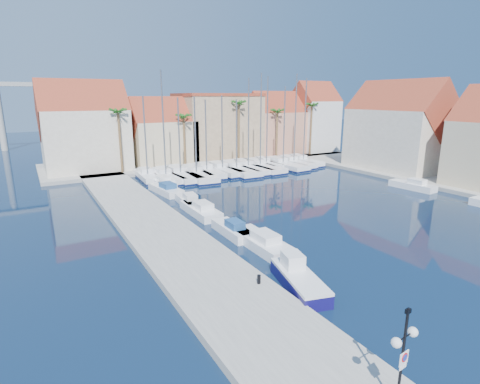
% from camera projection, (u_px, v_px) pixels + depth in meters
% --- Properties ---
extents(ground, '(260.00, 260.00, 0.00)m').
position_uv_depth(ground, '(377.00, 284.00, 23.52)').
color(ground, black).
rests_on(ground, ground).
extents(quay_west, '(6.00, 77.00, 0.50)m').
position_uv_depth(quay_west, '(168.00, 238.00, 30.44)').
color(quay_west, gray).
rests_on(quay_west, ground).
extents(shore_north, '(54.00, 16.00, 0.50)m').
position_uv_depth(shore_north, '(204.00, 159.00, 68.59)').
color(shore_north, gray).
rests_on(shore_north, ground).
extents(shore_east, '(12.00, 60.00, 0.50)m').
position_uv_depth(shore_east, '(449.00, 180.00, 51.53)').
color(shore_east, gray).
rests_on(shore_east, ground).
extents(lamp_post, '(1.37, 0.47, 4.03)m').
position_uv_depth(lamp_post, '(404.00, 344.00, 12.89)').
color(lamp_post, black).
rests_on(lamp_post, quay_west).
extents(bollard, '(0.22, 0.22, 0.55)m').
position_uv_depth(bollard, '(259.00, 279.00, 22.48)').
color(bollard, black).
rests_on(bollard, quay_west).
extents(fishing_boat, '(3.05, 5.62, 1.87)m').
position_uv_depth(fishing_boat, '(298.00, 278.00, 22.94)').
color(fishing_boat, '#120D50').
rests_on(fishing_boat, ground).
extents(motorboat_west_0, '(2.11, 6.48, 1.40)m').
position_uv_depth(motorboat_west_0, '(262.00, 241.00, 29.07)').
color(motorboat_west_0, white).
rests_on(motorboat_west_0, ground).
extents(motorboat_west_1, '(1.70, 5.04, 1.40)m').
position_uv_depth(motorboat_west_1, '(233.00, 229.00, 31.71)').
color(motorboat_west_1, white).
rests_on(motorboat_west_1, ground).
extents(motorboat_west_2, '(2.05, 6.30, 1.40)m').
position_uv_depth(motorboat_west_2, '(201.00, 210.00, 37.22)').
color(motorboat_west_2, white).
rests_on(motorboat_west_2, ground).
extents(motorboat_west_3, '(2.18, 5.45, 1.40)m').
position_uv_depth(motorboat_west_3, '(189.00, 201.00, 40.42)').
color(motorboat_west_3, white).
rests_on(motorboat_west_3, ground).
extents(motorboat_west_4, '(2.60, 6.39, 1.40)m').
position_uv_depth(motorboat_west_4, '(166.00, 189.00, 45.48)').
color(motorboat_west_4, white).
rests_on(motorboat_west_4, ground).
extents(motorboat_west_5, '(2.13, 6.30, 1.40)m').
position_uv_depth(motorboat_west_5, '(162.00, 182.00, 49.51)').
color(motorboat_west_5, white).
rests_on(motorboat_west_5, ground).
extents(motorboat_west_6, '(2.04, 6.16, 1.40)m').
position_uv_depth(motorboat_west_6, '(150.00, 175.00, 53.74)').
color(motorboat_west_6, white).
rests_on(motorboat_west_6, ground).
extents(motorboat_east_1, '(2.32, 5.81, 1.40)m').
position_uv_depth(motorboat_east_1, '(413.00, 185.00, 47.49)').
color(motorboat_east_1, white).
rests_on(motorboat_east_1, ground).
extents(sailboat_0, '(2.69, 8.41, 11.48)m').
position_uv_depth(sailboat_0, '(147.00, 176.00, 52.64)').
color(sailboat_0, white).
rests_on(sailboat_0, ground).
extents(sailboat_1, '(3.35, 9.95, 14.85)m').
position_uv_depth(sailboat_1, '(164.00, 176.00, 52.49)').
color(sailboat_1, white).
rests_on(sailboat_1, ground).
extents(sailboat_2, '(3.29, 11.66, 11.33)m').
position_uv_depth(sailboat_2, '(179.00, 174.00, 53.96)').
color(sailboat_2, white).
rests_on(sailboat_2, ground).
extents(sailboat_3, '(3.91, 11.98, 11.43)m').
position_uv_depth(sailboat_3, '(195.00, 174.00, 54.22)').
color(sailboat_3, white).
rests_on(sailboat_3, ground).
extents(sailboat_4, '(3.47, 10.51, 11.01)m').
position_uv_depth(sailboat_4, '(205.00, 171.00, 56.25)').
color(sailboat_4, white).
rests_on(sailboat_4, ground).
extents(sailboat_5, '(3.30, 10.47, 11.63)m').
position_uv_depth(sailboat_5, '(221.00, 170.00, 57.37)').
color(sailboat_5, white).
rests_on(sailboat_5, ground).
extents(sailboat_6, '(3.59, 12.14, 11.06)m').
position_uv_depth(sailboat_6, '(234.00, 169.00, 58.01)').
color(sailboat_6, white).
rests_on(sailboat_6, ground).
extents(sailboat_7, '(3.10, 11.63, 14.15)m').
position_uv_depth(sailboat_7, '(246.00, 167.00, 59.36)').
color(sailboat_7, white).
rests_on(sailboat_7, ground).
extents(sailboat_8, '(3.58, 11.65, 14.88)m').
position_uv_depth(sailboat_8, '(258.00, 166.00, 60.00)').
color(sailboat_8, white).
rests_on(sailboat_8, ground).
extents(sailboat_9, '(2.30, 8.28, 14.55)m').
position_uv_depth(sailboat_9, '(265.00, 163.00, 62.16)').
color(sailboat_9, white).
rests_on(sailboat_9, ground).
extents(sailboat_10, '(3.72, 11.33, 13.00)m').
position_uv_depth(sailboat_10, '(281.00, 164.00, 61.96)').
color(sailboat_10, white).
rests_on(sailboat_10, ground).
extents(sailboat_11, '(3.02, 10.13, 14.96)m').
position_uv_depth(sailboat_11, '(292.00, 162.00, 63.52)').
color(sailboat_11, white).
rests_on(sailboat_11, ground).
extents(sailboat_12, '(2.59, 9.35, 14.35)m').
position_uv_depth(sailboat_12, '(301.00, 161.00, 64.95)').
color(sailboat_12, white).
rests_on(sailboat_12, ground).
extents(building_0, '(12.30, 9.00, 13.50)m').
position_uv_depth(building_0, '(85.00, 130.00, 56.53)').
color(building_0, beige).
rests_on(building_0, shore_north).
extents(building_1, '(10.30, 8.00, 11.00)m').
position_uv_depth(building_1, '(162.00, 134.00, 62.63)').
color(building_1, beige).
rests_on(building_1, shore_north).
extents(building_2, '(14.20, 10.20, 11.50)m').
position_uv_depth(building_2, '(218.00, 126.00, 68.56)').
color(building_2, '#9B7E5F').
rests_on(building_2, shore_north).
extents(building_3, '(10.30, 8.00, 12.00)m').
position_uv_depth(building_3, '(275.00, 126.00, 73.62)').
color(building_3, tan).
rests_on(building_3, shore_north).
extents(building_4, '(8.30, 8.00, 14.00)m').
position_uv_depth(building_4, '(313.00, 119.00, 76.86)').
color(building_4, white).
rests_on(building_4, shore_north).
extents(building_6, '(9.00, 14.30, 13.50)m').
position_uv_depth(building_6, '(398.00, 129.00, 57.53)').
color(building_6, beige).
rests_on(building_6, shore_east).
extents(palm_0, '(2.60, 2.60, 10.15)m').
position_uv_depth(palm_0, '(118.00, 113.00, 53.63)').
color(palm_0, brown).
rests_on(palm_0, shore_north).
extents(palm_1, '(2.60, 2.60, 9.15)m').
position_uv_depth(palm_1, '(184.00, 118.00, 58.70)').
color(palm_1, brown).
rests_on(palm_1, shore_north).
extents(palm_2, '(2.60, 2.60, 11.15)m').
position_uv_depth(palm_2, '(239.00, 105.00, 63.07)').
color(palm_2, brown).
rests_on(palm_2, shore_north).
extents(palm_3, '(2.60, 2.60, 9.65)m').
position_uv_depth(palm_3, '(277.00, 113.00, 67.29)').
color(palm_3, brown).
rests_on(palm_3, shore_north).
extents(palm_4, '(2.60, 2.60, 10.65)m').
position_uv_depth(palm_4, '(312.00, 107.00, 70.93)').
color(palm_4, brown).
rests_on(palm_4, shore_north).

